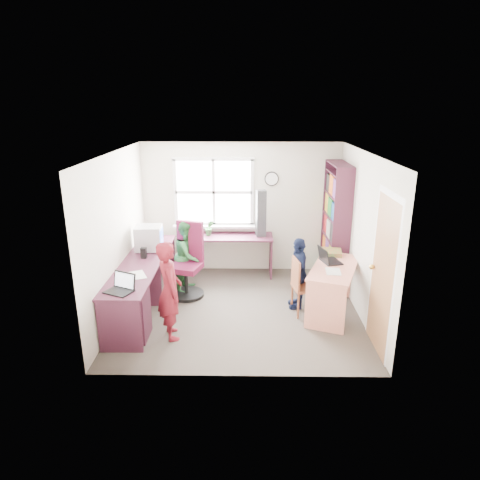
{
  "coord_description": "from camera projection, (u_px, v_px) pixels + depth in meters",
  "views": [
    {
      "loc": [
        0.09,
        -5.99,
        3.07
      ],
      "look_at": [
        0.0,
        0.25,
        1.05
      ],
      "focal_mm": 32.0,
      "sensor_mm": 36.0,
      "label": 1
    }
  ],
  "objects": [
    {
      "name": "person_green",
      "position": [
        188.0,
        255.0,
        7.17
      ],
      "size": [
        0.6,
        0.69,
        1.22
      ],
      "primitive_type": "imported",
      "rotation": [
        0.0,
        0.0,
        1.31
      ],
      "color": "#30783B",
      "rests_on": "ground"
    },
    {
      "name": "potted_plant",
      "position": [
        209.0,
        228.0,
        7.75
      ],
      "size": [
        0.17,
        0.15,
        0.28
      ],
      "primitive_type": "imported",
      "rotation": [
        0.0,
        0.0,
        0.14
      ],
      "color": "#317C33",
      "rests_on": "l_desk"
    },
    {
      "name": "cd_tower",
      "position": [
        261.0,
        213.0,
        7.63
      ],
      "size": [
        0.19,
        0.18,
        0.84
      ],
      "rotation": [
        0.0,
        0.0,
        0.19
      ],
      "color": "black",
      "rests_on": "l_desk"
    },
    {
      "name": "person_navy",
      "position": [
        298.0,
        273.0,
        6.57
      ],
      "size": [
        0.28,
        0.66,
        1.13
      ],
      "primitive_type": "imported",
      "rotation": [
        0.0,
        0.0,
        -1.58
      ],
      "color": "#141D3F",
      "rests_on": "ground"
    },
    {
      "name": "crt_monitor",
      "position": [
        149.0,
        238.0,
        6.96
      ],
      "size": [
        0.44,
        0.39,
        0.41
      ],
      "rotation": [
        0.0,
        0.0,
        0.05
      ],
      "color": "silver",
      "rests_on": "l_desk"
    },
    {
      "name": "game_box",
      "position": [
        331.0,
        252.0,
        6.84
      ],
      "size": [
        0.37,
        0.37,
        0.06
      ],
      "rotation": [
        0.0,
        0.0,
        -0.15
      ],
      "color": "red",
      "rests_on": "right_desk"
    },
    {
      "name": "speaker_b",
      "position": [
        151.0,
        242.0,
        7.16
      ],
      "size": [
        0.11,
        0.11,
        0.17
      ],
      "rotation": [
        0.0,
        0.0,
        -0.32
      ],
      "color": "black",
      "rests_on": "l_desk"
    },
    {
      "name": "speaker_a",
      "position": [
        144.0,
        253.0,
        6.64
      ],
      "size": [
        0.09,
        0.09,
        0.17
      ],
      "rotation": [
        0.0,
        0.0,
        -0.04
      ],
      "color": "black",
      "rests_on": "l_desk"
    },
    {
      "name": "person_red",
      "position": [
        170.0,
        290.0,
        5.68
      ],
      "size": [
        0.47,
        0.58,
        1.37
      ],
      "primitive_type": "imported",
      "rotation": [
        0.0,
        0.0,
        1.91
      ],
      "color": "maroon",
      "rests_on": "ground"
    },
    {
      "name": "room",
      "position": [
        241.0,
        232.0,
        6.36
      ],
      "size": [
        3.64,
        3.44,
        2.44
      ],
      "color": "#3E3731",
      "rests_on": "ground"
    },
    {
      "name": "paper_b",
      "position": [
        333.0,
        271.0,
        6.14
      ],
      "size": [
        0.23,
        0.31,
        0.0
      ],
      "rotation": [
        0.0,
        0.0,
        -0.1
      ],
      "color": "silver",
      "rests_on": "right_desk"
    },
    {
      "name": "swivel_chair",
      "position": [
        188.0,
        264.0,
        7.02
      ],
      "size": [
        0.7,
        0.7,
        1.22
      ],
      "rotation": [
        0.0,
        0.0,
        -0.28
      ],
      "color": "black",
      "rests_on": "ground"
    },
    {
      "name": "wooden_chair",
      "position": [
        302.0,
        284.0,
        6.38
      ],
      "size": [
        0.44,
        0.44,
        0.88
      ],
      "rotation": [
        0.0,
        0.0,
        0.18
      ],
      "color": "brown",
      "rests_on": "ground"
    },
    {
      "name": "bookshelf",
      "position": [
        335.0,
        227.0,
        7.44
      ],
      "size": [
        0.3,
        1.02,
        2.1
      ],
      "color": "#491D2F",
      "rests_on": "ground"
    },
    {
      "name": "paper_a",
      "position": [
        137.0,
        275.0,
        6.0
      ],
      "size": [
        0.34,
        0.39,
        0.0
      ],
      "rotation": [
        0.0,
        0.0,
        0.44
      ],
      "color": "silver",
      "rests_on": "l_desk"
    },
    {
      "name": "laptop_left",
      "position": [
        121.0,
        287.0,
        5.49
      ],
      "size": [
        0.42,
        0.39,
        0.23
      ],
      "rotation": [
        0.0,
        0.0,
        -0.43
      ],
      "color": "black",
      "rests_on": "l_desk"
    },
    {
      "name": "laptop_right",
      "position": [
        328.0,
        259.0,
        6.48
      ],
      "size": [
        0.37,
        0.41,
        0.24
      ],
      "rotation": [
        0.0,
        0.0,
        1.83
      ],
      "color": "black",
      "rests_on": "right_desk"
    },
    {
      "name": "right_desk",
      "position": [
        333.0,
        279.0,
        6.39
      ],
      "size": [
        1.01,
        1.42,
        0.74
      ],
      "rotation": [
        0.0,
        0.0,
        -0.36
      ],
      "color": "#F39279",
      "rests_on": "ground"
    },
    {
      "name": "l_desk",
      "position": [
        150.0,
        289.0,
        6.25
      ],
      "size": [
        2.38,
        2.95,
        0.75
      ],
      "color": "#491D2F",
      "rests_on": "ground"
    }
  ]
}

